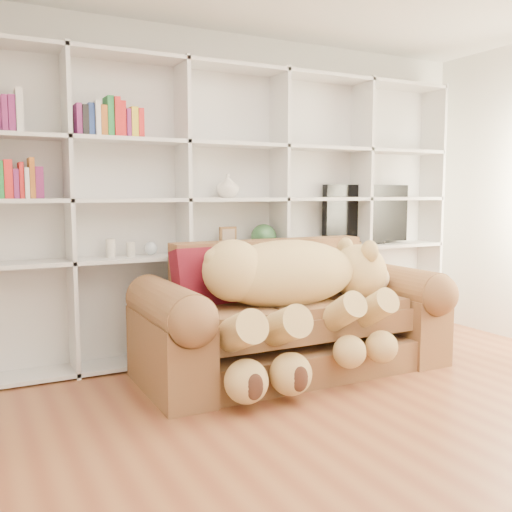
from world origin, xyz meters
TOP-DOWN VIEW (x-y plane):
  - floor at (0.00, 0.00)m, footprint 5.00×5.00m
  - wall_back at (0.00, 2.50)m, footprint 5.00×0.02m
  - bookshelf at (-0.24, 2.36)m, footprint 4.43×0.35m
  - sofa at (0.18, 1.65)m, footprint 2.33×1.00m
  - teddy_bear at (0.10, 1.45)m, footprint 1.68×0.94m
  - throw_pillow at (-0.46, 1.81)m, footprint 0.48×0.30m
  - tv at (1.43, 2.35)m, footprint 0.96×0.18m
  - picture_frame at (-0.05, 2.30)m, footprint 0.16×0.04m
  - green_vase at (0.29, 2.30)m, footprint 0.22×0.22m
  - figurine_tall at (-1.03, 2.30)m, footprint 0.07×0.07m
  - figurine_short at (-0.87, 2.30)m, footprint 0.09×0.09m
  - snow_globe at (-0.71, 2.30)m, footprint 0.10×0.10m
  - shelf_vase at (-0.05, 2.30)m, footprint 0.19×0.19m

SIDE VIEW (x-z plane):
  - floor at x=0.00m, z-range 0.00..0.00m
  - sofa at x=0.18m, z-range -0.12..0.86m
  - teddy_bear at x=0.10m, z-range 0.19..1.16m
  - throw_pillow at x=-0.46m, z-range 0.49..0.96m
  - figurine_short at x=-0.87m, z-range 0.86..0.98m
  - snow_globe at x=-0.71m, z-range 0.87..0.97m
  - figurine_tall at x=-1.03m, z-range 0.86..1.01m
  - picture_frame at x=-0.05m, z-range 0.87..1.07m
  - green_vase at x=0.29m, z-range 0.86..1.09m
  - tv at x=1.43m, z-range 0.86..1.43m
  - bookshelf at x=-0.24m, z-range 0.11..2.51m
  - wall_back at x=0.00m, z-range 0.00..2.70m
  - shelf_vase at x=-0.05m, z-range 1.31..1.51m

